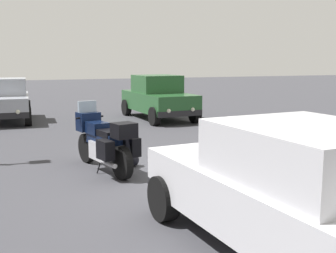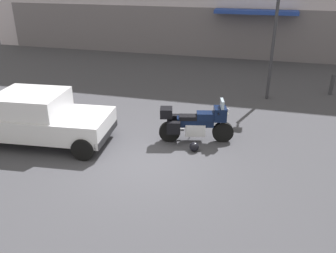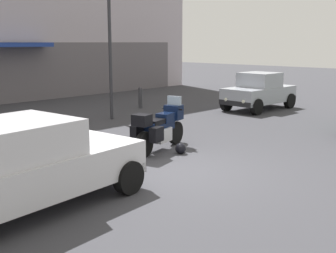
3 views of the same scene
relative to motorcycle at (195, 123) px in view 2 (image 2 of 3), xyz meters
name	(u,v)px [view 2 (image 2 of 3)]	position (x,y,z in m)	size (l,w,h in m)	color
ground_plane	(146,160)	(-1.08, -1.51, -0.62)	(80.00, 80.00, 0.00)	#38383D
motorcycle	(195,123)	(0.00, 0.00, 0.00)	(2.23, 1.03, 1.36)	black
helmet	(194,147)	(0.11, -0.63, -0.48)	(0.28, 0.28, 0.28)	black
car_sedan_far	(35,118)	(-4.65, -1.22, 0.16)	(4.69, 2.28, 1.56)	silver
streetlamp_curbside	(275,30)	(2.11, 4.44, 2.14)	(0.28, 0.94, 4.50)	#2D2D33
bollard_curbside	(332,83)	(4.69, 5.80, -0.14)	(0.16, 0.16, 0.92)	#333338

